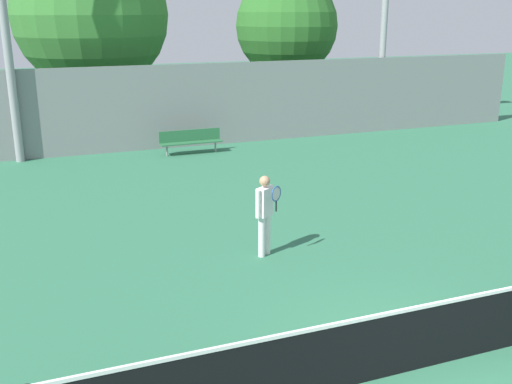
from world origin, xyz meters
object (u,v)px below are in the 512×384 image
bench_courtside_near (191,139)px  tree_dark_dense (91,15)px  tree_green_tall (287,26)px  tennis_net (425,336)px  tennis_player (265,211)px

bench_courtside_near → tree_dark_dense: tree_dark_dense is taller
bench_courtside_near → tree_green_tall: tree_green_tall is taller
tree_green_tall → tree_dark_dense: tree_dark_dense is taller
tennis_net → tree_green_tall: (5.99, 18.35, 3.64)m
tennis_net → tennis_player: 4.59m
tennis_net → tree_dark_dense: tree_dark_dense is taller
tennis_net → bench_courtside_near: bearing=88.3°
bench_courtside_near → tennis_net: bearing=-91.7°
tennis_net → bench_courtside_near: 13.86m
tennis_net → bench_courtside_near: size_ratio=4.75×
tennis_player → tree_dark_dense: 15.07m
tennis_player → tree_dark_dense: (-1.51, 14.54, 3.68)m
tennis_player → bench_courtside_near: tennis_player is taller
tennis_player → tennis_net: bearing=-115.5°
tennis_net → tree_dark_dense: size_ratio=1.35×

